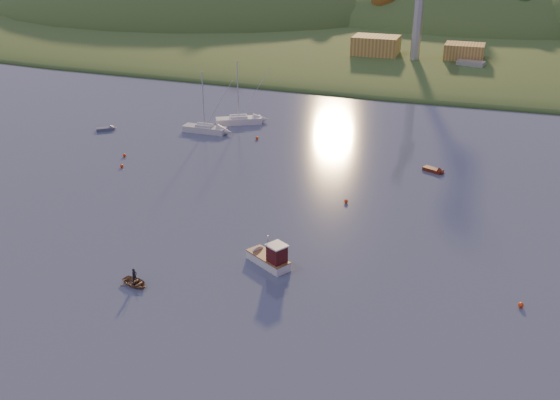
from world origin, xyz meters
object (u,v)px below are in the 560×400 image
(fishing_boat, at_px, (266,256))
(sailboat_near, at_px, (239,120))
(canoe, at_px, (135,283))
(grey_dinghy, at_px, (109,129))
(red_tender, at_px, (437,171))
(sailboat_far, at_px, (205,128))

(fishing_boat, height_order, sailboat_near, sailboat_near)
(canoe, distance_m, grey_dinghy, 52.33)
(sailboat_near, bearing_deg, fishing_boat, -93.30)
(red_tender, distance_m, grey_dinghy, 55.46)
(sailboat_far, bearing_deg, sailboat_near, 61.34)
(canoe, bearing_deg, grey_dinghy, 52.65)
(sailboat_far, bearing_deg, red_tender, -8.61)
(red_tender, xyz_separation_m, grey_dinghy, (-55.43, 1.64, 0.01))
(sailboat_far, xyz_separation_m, grey_dinghy, (-16.09, -4.35, -0.43))
(red_tender, height_order, grey_dinghy, grey_dinghy)
(fishing_boat, distance_m, sailboat_near, 49.73)
(sailboat_far, distance_m, red_tender, 39.80)
(sailboat_near, bearing_deg, grey_dinghy, 179.45)
(fishing_boat, relative_size, red_tender, 1.74)
(sailboat_far, distance_m, grey_dinghy, 16.67)
(fishing_boat, height_order, grey_dinghy, fishing_boat)
(grey_dinghy, bearing_deg, fishing_boat, -78.45)
(sailboat_near, relative_size, canoe, 3.72)
(fishing_boat, bearing_deg, sailboat_near, -33.31)
(grey_dinghy, bearing_deg, canoe, -92.99)
(sailboat_far, xyz_separation_m, canoe, (14.86, -46.55, -0.38))
(red_tender, bearing_deg, grey_dinghy, -156.39)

